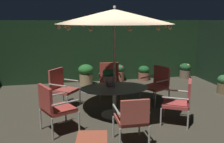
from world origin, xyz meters
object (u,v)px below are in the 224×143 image
Objects in this scene: patio_dining_table at (114,93)px; potted_plant_front_corner at (185,70)px; centerpiece_planter at (109,75)px; patio_chair_northeast at (132,117)px; potted_plant_right_far at (86,74)px; patio_chair_north at (54,105)px; ottoman_footrest at (92,139)px; patio_umbrella at (114,17)px; patio_chair_southwest at (61,86)px; potted_plant_back_right at (144,73)px; patio_chair_east at (181,99)px; potted_plant_left_near at (119,73)px; potted_plant_left_far at (224,84)px; patio_chair_south at (110,78)px; patio_chair_southeast at (158,83)px.

patio_dining_table is 4.78m from potted_plant_front_corner.
centerpiece_planter reaches higher than patio_chair_northeast.
potted_plant_right_far is (-3.93, -0.19, 0.09)m from potted_plant_front_corner.
patio_chair_northeast is at bearing -32.40° from patio_chair_north.
ottoman_footrest is at bearing -109.30° from centerpiece_planter.
potted_plant_front_corner is at bearing 41.66° from patio_umbrella.
patio_chair_southwest is 1.83× the size of potted_plant_back_right.
patio_chair_north is 6.28m from potted_plant_front_corner.
patio_chair_north is 2.75m from patio_chair_east.
potted_plant_right_far is (-1.70, 3.77, -0.16)m from patio_chair_east.
patio_umbrella is at bearing -105.52° from potted_plant_left_near.
centerpiece_planter is 0.74× the size of potted_plant_left_near.
patio_chair_southwest is at bearing 147.00° from centerpiece_planter.
patio_dining_table is at bearing 7.66° from patio_umbrella.
ottoman_footrest is 0.98× the size of potted_plant_left_far.
patio_umbrella reaches higher than ottoman_footrest.
patio_chair_southwest is (-2.58, 1.72, 0.00)m from patio_chair_east.
patio_chair_south is 1.68× the size of potted_plant_front_corner.
patio_chair_northeast is 1.73× the size of potted_plant_back_right.
patio_chair_southwest reaches higher than patio_dining_table.
patio_chair_south is at bearing 53.82° from patio_chair_north.
patio_chair_southwest reaches higher than patio_chair_south.
centerpiece_planter reaches higher than patio_chair_north.
patio_chair_south is at bearing 22.68° from patio_chair_southwest.
potted_plant_back_right is (2.25, 0.26, -0.12)m from potted_plant_right_far.
patio_chair_southeast reaches higher than patio_chair_northeast.
potted_plant_right_far is at bearing 127.37° from patio_chair_southeast.
patio_chair_northeast is at bearing -145.58° from potted_plant_left_far.
potted_plant_left_far is at bearing -37.46° from potted_plant_left_near.
patio_chair_northeast is 4.89m from potted_plant_left_near.
patio_chair_northeast is (-0.01, -1.54, -1.79)m from patio_umbrella.
centerpiece_planter is 3.29m from potted_plant_left_near.
patio_chair_south is 1.72× the size of ottoman_footrest.
patio_dining_table is at bearing 66.60° from ottoman_footrest.
ottoman_footrest is 0.97× the size of potted_plant_front_corner.
patio_chair_southeast is 1.46m from patio_chair_south.
patio_chair_northeast is (1.39, -0.88, -0.02)m from patio_chair_north.
patio_chair_east is (1.43, -0.97, -0.40)m from centerpiece_planter.
patio_chair_northeast is 1.55m from patio_chair_east.
patio_chair_northeast is 4.60m from potted_plant_left_far.
patio_chair_east is at bearing -97.69° from potted_plant_back_right.
patio_dining_table is 1.65× the size of patio_chair_south.
patio_chair_north is at bearing -120.56° from potted_plant_left_near.
patio_chair_south reaches higher than patio_chair_northeast.
patio_chair_north is 1.01× the size of patio_chair_southeast.
patio_chair_east is at bearing -65.64° from potted_plant_right_far.
centerpiece_planter is at bearing -167.29° from potted_plant_left_far.
patio_dining_table is 3.76m from potted_plant_back_right.
patio_chair_southeast is at bearing -5.36° from patio_chair_southwest.
patio_chair_southeast is (2.80, 1.35, -0.01)m from patio_chair_north.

